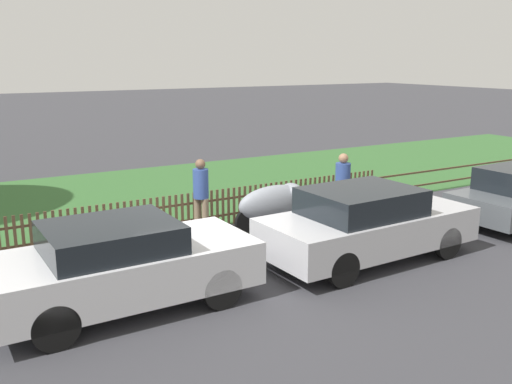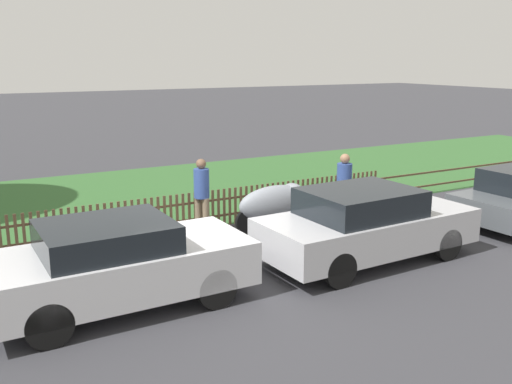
# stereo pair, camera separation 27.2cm
# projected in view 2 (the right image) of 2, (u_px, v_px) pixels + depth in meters

# --- Properties ---
(ground_plane) EXTENTS (120.00, 120.00, 0.00)m
(ground_plane) POSITION_uv_depth(u_px,v_px,m) (215.00, 262.00, 11.07)
(ground_plane) COLOR #38383D
(kerb_stone) EXTENTS (41.48, 0.20, 0.12)m
(kerb_stone) POSITION_uv_depth(u_px,v_px,m) (213.00, 258.00, 11.14)
(kerb_stone) COLOR gray
(kerb_stone) RESTS_ON ground
(grass_strip) EXTENTS (41.48, 7.86, 0.01)m
(grass_strip) POSITION_uv_depth(u_px,v_px,m) (125.00, 197.00, 16.28)
(grass_strip) COLOR #33602D
(grass_strip) RESTS_ON ground
(park_fence) EXTENTS (41.48, 0.05, 0.89)m
(park_fence) POSITION_uv_depth(u_px,v_px,m) (174.00, 214.00, 12.84)
(park_fence) COLOR brown
(park_fence) RESTS_ON ground
(parked_car_navy_estate) EXTENTS (4.13, 1.89, 1.42)m
(parked_car_navy_estate) POSITION_uv_depth(u_px,v_px,m) (118.00, 263.00, 8.94)
(parked_car_navy_estate) COLOR silver
(parked_car_navy_estate) RESTS_ON ground
(parked_car_red_compact) EXTENTS (4.41, 1.98, 1.45)m
(parked_car_red_compact) POSITION_uv_depth(u_px,v_px,m) (366.00, 224.00, 11.03)
(parked_car_red_compact) COLOR #BCBCC1
(parked_car_red_compact) RESTS_ON ground
(covered_motorcycle) EXTENTS (2.03, 0.71, 1.07)m
(covered_motorcycle) POSITION_uv_depth(u_px,v_px,m) (278.00, 203.00, 12.96)
(covered_motorcycle) COLOR black
(covered_motorcycle) RESTS_ON ground
(pedestrian_near_fence) EXTENTS (0.44, 0.44, 1.73)m
(pedestrian_near_fence) POSITION_uv_depth(u_px,v_px,m) (344.00, 186.00, 13.26)
(pedestrian_near_fence) COLOR slate
(pedestrian_near_fence) RESTS_ON ground
(pedestrian_by_lamp) EXTENTS (0.45, 0.45, 1.71)m
(pedestrian_by_lamp) POSITION_uv_depth(u_px,v_px,m) (202.00, 192.00, 12.72)
(pedestrian_by_lamp) COLOR #7F6B51
(pedestrian_by_lamp) RESTS_ON ground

